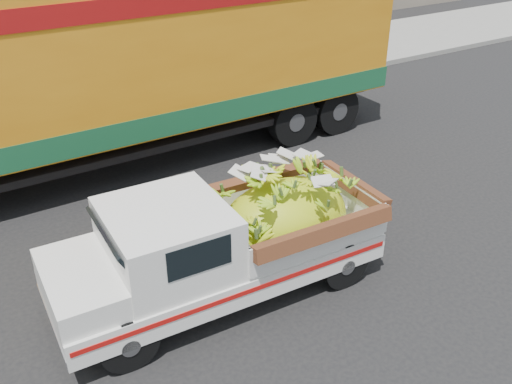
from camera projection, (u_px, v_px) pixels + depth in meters
ground at (183, 320)px, 7.64m from camera, size 100.00×100.00×0.00m
curb at (45, 131)px, 13.08m from camera, size 60.00×0.25×0.15m
sidewalk at (24, 104)px, 14.64m from camera, size 60.00×4.00×0.14m
pickup_truck at (241, 236)px, 7.88m from camera, size 4.61×1.83×1.59m
semi_trailer at (115, 63)px, 10.75m from camera, size 12.01×2.64×3.80m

